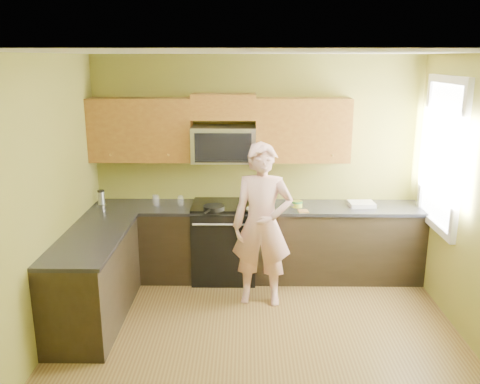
{
  "coord_description": "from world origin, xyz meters",
  "views": [
    {
      "loc": [
        -0.14,
        -4.16,
        2.66
      ],
      "look_at": [
        -0.2,
        1.3,
        1.2
      ],
      "focal_mm": 37.73,
      "sensor_mm": 36.0,
      "label": 1
    }
  ],
  "objects_px": {
    "woman": "(262,225)",
    "frying_pan": "(214,210)",
    "stove": "(224,241)",
    "butter_tub": "(297,207)",
    "travel_mug": "(102,204)",
    "microwave": "(224,161)"
  },
  "relations": [
    {
      "from": "butter_tub",
      "to": "travel_mug",
      "type": "xyz_separation_m",
      "value": [
        -2.38,
        0.09,
        -0.0
      ]
    },
    {
      "from": "butter_tub",
      "to": "woman",
      "type": "bearing_deg",
      "value": -124.82
    },
    {
      "from": "microwave",
      "to": "woman",
      "type": "relative_size",
      "value": 0.42
    },
    {
      "from": "stove",
      "to": "butter_tub",
      "type": "height_order",
      "value": "butter_tub"
    },
    {
      "from": "microwave",
      "to": "travel_mug",
      "type": "height_order",
      "value": "microwave"
    },
    {
      "from": "woman",
      "to": "travel_mug",
      "type": "height_order",
      "value": "woman"
    },
    {
      "from": "travel_mug",
      "to": "butter_tub",
      "type": "bearing_deg",
      "value": -2.06
    },
    {
      "from": "microwave",
      "to": "woman",
      "type": "height_order",
      "value": "woman"
    },
    {
      "from": "frying_pan",
      "to": "butter_tub",
      "type": "xyz_separation_m",
      "value": [
        0.98,
        0.23,
        -0.03
      ]
    },
    {
      "from": "microwave",
      "to": "stove",
      "type": "bearing_deg",
      "value": -90.0
    },
    {
      "from": "frying_pan",
      "to": "travel_mug",
      "type": "relative_size",
      "value": 2.39
    },
    {
      "from": "butter_tub",
      "to": "travel_mug",
      "type": "bearing_deg",
      "value": 177.94
    },
    {
      "from": "stove",
      "to": "woman",
      "type": "xyz_separation_m",
      "value": [
        0.44,
        -0.64,
        0.42
      ]
    },
    {
      "from": "woman",
      "to": "butter_tub",
      "type": "bearing_deg",
      "value": 60.7
    },
    {
      "from": "frying_pan",
      "to": "microwave",
      "type": "bearing_deg",
      "value": 95.68
    },
    {
      "from": "stove",
      "to": "woman",
      "type": "bearing_deg",
      "value": -55.45
    },
    {
      "from": "woman",
      "to": "frying_pan",
      "type": "relative_size",
      "value": 4.22
    },
    {
      "from": "frying_pan",
      "to": "travel_mug",
      "type": "bearing_deg",
      "value": -171.78
    },
    {
      "from": "stove",
      "to": "microwave",
      "type": "xyz_separation_m",
      "value": [
        0.0,
        0.12,
        0.97
      ]
    },
    {
      "from": "microwave",
      "to": "butter_tub",
      "type": "relative_size",
      "value": 5.7
    },
    {
      "from": "stove",
      "to": "travel_mug",
      "type": "distance_m",
      "value": 1.57
    },
    {
      "from": "microwave",
      "to": "frying_pan",
      "type": "xyz_separation_m",
      "value": [
        -0.1,
        -0.37,
        -0.5
      ]
    }
  ]
}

